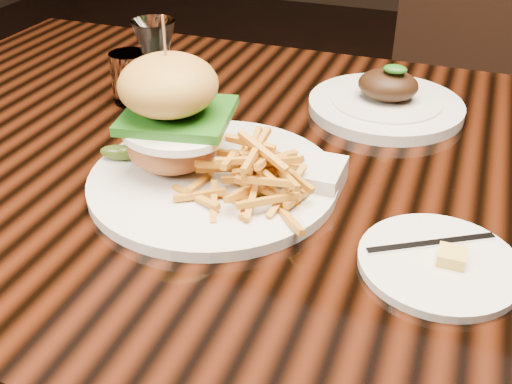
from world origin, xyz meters
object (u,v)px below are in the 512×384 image
(wine_glass, at_px, (156,52))
(chair_far, at_px, (464,89))
(dining_table, at_px, (333,216))
(far_dish, at_px, (386,102))
(burger_plate, at_px, (205,146))

(wine_glass, height_order, chair_far, chair_far)
(dining_table, bearing_deg, chair_far, 81.13)
(wine_glass, xyz_separation_m, far_dish, (0.31, 0.18, -0.11))
(wine_glass, distance_m, chair_far, 1.02)
(dining_table, xyz_separation_m, far_dish, (0.03, 0.21, 0.09))
(dining_table, distance_m, far_dish, 0.23)
(wine_glass, bearing_deg, chair_far, 64.19)
(burger_plate, distance_m, wine_glass, 0.19)
(chair_far, bearing_deg, wine_glass, -107.50)
(chair_far, bearing_deg, far_dish, -91.02)
(far_dish, height_order, chair_far, chair_far)
(dining_table, relative_size, wine_glass, 9.60)
(dining_table, height_order, far_dish, far_dish)
(dining_table, distance_m, chair_far, 0.91)
(burger_plate, bearing_deg, wine_glass, 138.54)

